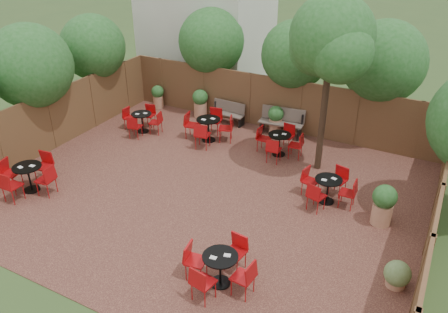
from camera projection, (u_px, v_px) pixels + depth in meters
The scene contains 11 objects.
ground at pixel (206, 191), 13.27m from camera, with size 80.00×80.00×0.00m, color #354F23.
courtyard_paving at pixel (206, 191), 13.27m from camera, with size 12.00×10.00×0.02m, color #391C17.
fence_back at pixel (274, 103), 16.68m from camera, with size 12.00×0.08×2.00m, color brown.
fence_left at pixel (52, 121), 15.27m from camera, with size 0.08×10.00×2.00m, color brown.
fence_right at pixel (434, 221), 10.32m from camera, with size 0.08×10.00×2.00m, color brown.
overhang_foliage at pixel (226, 65), 14.86m from camera, with size 15.81×10.67×2.78m.
courtyard_tree at pixel (331, 42), 12.55m from camera, with size 2.59×2.49×5.36m.
park_bench_left at pixel (228, 112), 17.35m from camera, with size 1.37×0.50×0.83m.
park_bench_right at pixel (282, 121), 16.41m from camera, with size 1.64×0.68×0.99m.
bistro_tables at pixel (195, 162), 13.84m from camera, with size 9.39×7.74×0.95m.
planters at pixel (251, 128), 15.74m from camera, with size 10.35×4.48×1.14m.
Camera 1 is at (5.71, -9.64, 7.21)m, focal length 36.38 mm.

